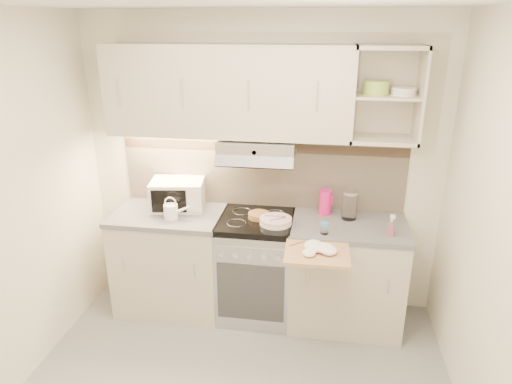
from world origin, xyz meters
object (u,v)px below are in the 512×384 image
(spray_bottle, at_px, (391,227))
(cutting_board, at_px, (317,252))
(electric_range, at_px, (256,267))
(plate_stack, at_px, (276,221))
(pink_pitcher, at_px, (326,202))
(watering_can, at_px, (172,211))
(microwave, at_px, (178,194))
(glass_jar, at_px, (350,205))

(spray_bottle, relative_size, cutting_board, 0.40)
(cutting_board, bearing_deg, electric_range, 136.84)
(plate_stack, relative_size, pink_pitcher, 1.23)
(electric_range, distance_m, watering_can, 0.86)
(microwave, height_order, watering_can, microwave)
(watering_can, bearing_deg, microwave, 92.45)
(electric_range, relative_size, spray_bottle, 4.98)
(watering_can, bearing_deg, spray_bottle, -4.03)
(plate_stack, xyz_separation_m, spray_bottle, (0.87, -0.07, 0.05))
(microwave, bearing_deg, watering_can, -93.80)
(electric_range, xyz_separation_m, microwave, (-0.69, 0.12, 0.57))
(cutting_board, bearing_deg, glass_jar, 66.59)
(pink_pitcher, bearing_deg, plate_stack, -135.21)
(spray_bottle, bearing_deg, microwave, 174.05)
(microwave, relative_size, cutting_board, 1.07)
(microwave, bearing_deg, glass_jar, -9.08)
(pink_pitcher, distance_m, cutting_board, 0.66)
(spray_bottle, xyz_separation_m, cutting_board, (-0.54, -0.31, -0.10))
(microwave, bearing_deg, electric_range, -18.29)
(watering_can, relative_size, glass_jar, 0.93)
(electric_range, height_order, microwave, microwave)
(glass_jar, bearing_deg, pink_pitcher, 158.17)
(cutting_board, bearing_deg, watering_can, 162.63)
(spray_bottle, bearing_deg, glass_jar, 141.45)
(glass_jar, distance_m, spray_bottle, 0.40)
(glass_jar, xyz_separation_m, cutting_board, (-0.24, -0.57, -0.15))
(pink_pitcher, height_order, cutting_board, pink_pitcher)
(plate_stack, bearing_deg, spray_bottle, -4.86)
(watering_can, distance_m, pink_pitcher, 1.26)
(cutting_board, bearing_deg, spray_bottle, 28.74)
(microwave, relative_size, spray_bottle, 2.68)
(glass_jar, distance_m, cutting_board, 0.64)
(electric_range, distance_m, spray_bottle, 1.18)
(electric_range, relative_size, plate_stack, 3.51)
(electric_range, bearing_deg, plate_stack, -25.91)
(spray_bottle, bearing_deg, watering_can, -178.51)
(spray_bottle, bearing_deg, electric_range, 174.44)
(microwave, bearing_deg, pink_pitcher, -5.62)
(watering_can, height_order, plate_stack, watering_can)
(glass_jar, bearing_deg, spray_bottle, -41.53)
(electric_range, bearing_deg, microwave, 170.49)
(pink_pitcher, relative_size, cutting_board, 0.46)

